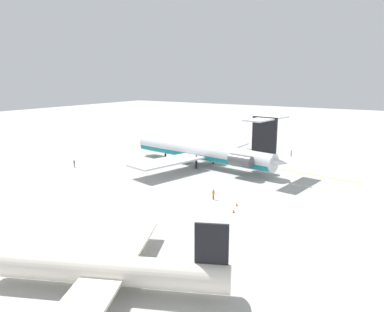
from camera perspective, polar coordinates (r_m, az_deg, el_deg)
The scene contains 9 objects.
ground at distance 94.50m, azimuth 4.22°, elevation -0.47°, with size 358.61×358.61×0.00m, color #ADADA8.
main_jetliner at distance 86.08m, azimuth 2.05°, elevation 0.68°, with size 44.19×39.15×12.88m.
airliner_mid_left at distance 38.54m, azimuth -14.39°, elevation -16.89°, with size 24.64×24.85×7.73m.
ground_crew_near_nose at distance 63.17m, azimuth 3.40°, elevation -5.91°, with size 0.44×0.28×1.75m.
ground_crew_near_tail at distance 89.85m, azimuth -18.11°, elevation -1.00°, with size 0.44×0.28×1.76m.
ground_crew_portside at distance 100.58m, azimuth 15.41°, elevation 0.57°, with size 0.29×0.45×1.83m.
safety_cone_nose at distance 57.82m, azimuth 6.59°, elevation -8.61°, with size 0.40×0.40×0.55m, color #EA590F.
safety_cone_wingtip at distance 60.74m, azimuth 7.09°, elevation -7.58°, with size 0.40×0.40×0.55m, color #EA590F.
taxiway_centreline at distance 94.94m, azimuth 4.07°, elevation -0.41°, with size 71.89×0.36×0.01m, color gold.
Camera 1 is at (-43.04, 81.51, 20.82)m, focal length 33.77 mm.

